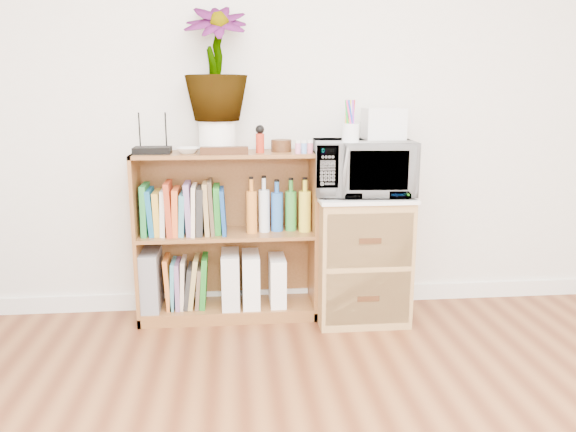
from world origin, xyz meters
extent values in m
cube|color=white|center=(0.00, 2.24, 0.05)|extent=(4.00, 0.02, 0.10)
cube|color=brown|center=(-0.35, 2.10, 0.47)|extent=(1.00, 0.30, 0.95)
cube|color=#9E7542|center=(0.40, 2.02, 0.35)|extent=(0.50, 0.45, 0.70)
imported|color=silver|center=(0.40, 2.02, 0.87)|extent=(0.56, 0.40, 0.30)
cylinder|color=white|center=(0.31, 1.92, 1.06)|extent=(0.09, 0.09, 0.10)
cube|color=silver|center=(0.53, 2.09, 1.10)|extent=(0.22, 0.18, 0.17)
cube|color=black|center=(-0.74, 2.08, 0.97)|extent=(0.20, 0.13, 0.04)
imported|color=silver|center=(-0.55, 2.07, 0.97)|extent=(0.13, 0.13, 0.03)
cylinder|color=white|center=(-0.39, 2.12, 1.03)|extent=(0.20, 0.20, 0.17)
imported|color=#336729|center=(-0.39, 2.12, 1.42)|extent=(0.34, 0.34, 0.60)
cube|color=#331E0E|center=(-0.35, 2.00, 0.97)|extent=(0.25, 0.06, 0.04)
cylinder|color=#AF2815|center=(-0.16, 2.06, 1.00)|extent=(0.05, 0.05, 0.10)
cylinder|color=#351E0E|center=(-0.04, 2.11, 0.98)|extent=(0.11, 0.11, 0.07)
cube|color=pink|center=(0.07, 2.01, 0.98)|extent=(0.11, 0.04, 0.06)
cube|color=gray|center=(-0.78, 2.10, 0.24)|extent=(0.10, 0.27, 0.33)
cube|color=silver|center=(-0.34, 2.09, 0.23)|extent=(0.10, 0.25, 0.31)
cube|color=white|center=(-0.22, 2.09, 0.22)|extent=(0.10, 0.24, 0.30)
cube|color=white|center=(-0.07, 2.09, 0.21)|extent=(0.09, 0.22, 0.28)
cube|color=#217C36|center=(-0.79, 2.10, 0.64)|extent=(0.03, 0.20, 0.28)
cube|color=#155883|center=(-0.76, 2.10, 0.63)|extent=(0.04, 0.20, 0.26)
cube|color=gold|center=(-0.73, 2.10, 0.62)|extent=(0.04, 0.20, 0.24)
cube|color=silver|center=(-0.69, 2.10, 0.63)|extent=(0.03, 0.20, 0.25)
cube|color=#A8381C|center=(-0.66, 2.10, 0.65)|extent=(0.04, 0.20, 0.30)
cube|color=orange|center=(-0.63, 2.10, 0.63)|extent=(0.04, 0.20, 0.26)
cube|color=teal|center=(-0.59, 2.10, 0.62)|extent=(0.04, 0.20, 0.23)
cube|color=slate|center=(-0.56, 2.10, 0.64)|extent=(0.04, 0.20, 0.29)
cube|color=beige|center=(-0.53, 2.10, 0.64)|extent=(0.03, 0.20, 0.28)
cube|color=#262626|center=(-0.49, 2.10, 0.63)|extent=(0.05, 0.20, 0.26)
cube|color=#A5834C|center=(-0.46, 2.10, 0.64)|extent=(0.03, 0.20, 0.29)
cube|color=brown|center=(-0.43, 2.10, 0.65)|extent=(0.03, 0.20, 0.30)
cube|color=#228024|center=(-0.40, 2.10, 0.63)|extent=(0.04, 0.20, 0.27)
cube|color=navy|center=(-0.37, 2.10, 0.63)|extent=(0.03, 0.20, 0.25)
cylinder|color=orange|center=(-0.21, 2.10, 0.65)|extent=(0.06, 0.06, 0.31)
cylinder|color=silver|center=(-0.14, 2.10, 0.65)|extent=(0.06, 0.06, 0.31)
cylinder|color=blue|center=(-0.07, 2.10, 0.64)|extent=(0.07, 0.07, 0.28)
cylinder|color=#348B32|center=(0.01, 2.10, 0.65)|extent=(0.06, 0.06, 0.29)
cylinder|color=yellow|center=(0.09, 2.10, 0.65)|extent=(0.07, 0.07, 0.30)
cylinder|color=silver|center=(0.17, 2.10, 0.63)|extent=(0.07, 0.07, 0.26)
cube|color=orange|center=(-0.69, 2.10, 0.22)|extent=(0.04, 0.19, 0.30)
cube|color=teal|center=(-0.66, 2.10, 0.21)|extent=(0.03, 0.19, 0.27)
cube|color=slate|center=(-0.63, 2.10, 0.20)|extent=(0.03, 0.19, 0.27)
cube|color=beige|center=(-0.60, 2.10, 0.21)|extent=(0.04, 0.19, 0.28)
cube|color=#272727|center=(-0.58, 2.10, 0.19)|extent=(0.06, 0.19, 0.24)
cube|color=tan|center=(-0.55, 2.10, 0.21)|extent=(0.07, 0.19, 0.29)
cube|color=brown|center=(-0.52, 2.10, 0.19)|extent=(0.04, 0.19, 0.23)
cube|color=#1D6E1F|center=(-0.49, 2.10, 0.22)|extent=(0.05, 0.19, 0.29)
camera|label=1|loc=(-0.30, -0.98, 1.28)|focal=35.00mm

